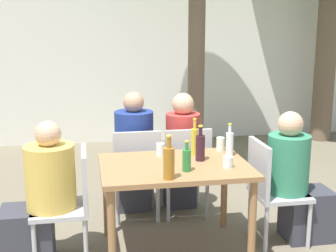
# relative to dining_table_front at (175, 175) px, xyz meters

# --- Properties ---
(ground_plane) EXTENTS (30.00, 30.00, 0.00)m
(ground_plane) POSITION_rel_dining_table_front_xyz_m (0.00, 0.00, -0.65)
(ground_plane) COLOR #706651
(cafe_building_wall) EXTENTS (10.00, 0.08, 2.80)m
(cafe_building_wall) POSITION_rel_dining_table_front_xyz_m (0.00, 3.75, 0.75)
(cafe_building_wall) COLOR white
(cafe_building_wall) RESTS_ON ground_plane
(dining_table_front) EXTENTS (1.20, 0.85, 0.74)m
(dining_table_front) POSITION_rel_dining_table_front_xyz_m (0.00, 0.00, 0.00)
(dining_table_front) COLOR #996B42
(dining_table_front) RESTS_ON ground_plane
(patio_chair_0) EXTENTS (0.44, 0.44, 0.90)m
(patio_chair_0) POSITION_rel_dining_table_front_xyz_m (-0.83, 0.00, -0.14)
(patio_chair_0) COLOR #B2B2B7
(patio_chair_0) RESTS_ON ground_plane
(patio_chair_1) EXTENTS (0.44, 0.44, 0.90)m
(patio_chair_1) POSITION_rel_dining_table_front_xyz_m (0.83, 0.00, -0.14)
(patio_chair_1) COLOR #B2B2B7
(patio_chair_1) RESTS_ON ground_plane
(patio_chair_2) EXTENTS (0.44, 0.44, 0.90)m
(patio_chair_2) POSITION_rel_dining_table_front_xyz_m (-0.24, 0.66, -0.14)
(patio_chair_2) COLOR #B2B2B7
(patio_chair_2) RESTS_ON ground_plane
(patio_chair_3) EXTENTS (0.44, 0.44, 0.90)m
(patio_chair_3) POSITION_rel_dining_table_front_xyz_m (0.24, 0.66, -0.14)
(patio_chair_3) COLOR #B2B2B7
(patio_chair_3) RESTS_ON ground_plane
(person_seated_0) EXTENTS (0.59, 0.38, 1.14)m
(person_seated_0) POSITION_rel_dining_table_front_xyz_m (-1.06, -0.00, -0.14)
(person_seated_0) COLOR #383842
(person_seated_0) RESTS_ON ground_plane
(person_seated_1) EXTENTS (0.58, 0.35, 1.14)m
(person_seated_1) POSITION_rel_dining_table_front_xyz_m (1.07, -0.00, -0.14)
(person_seated_1) COLOR #383842
(person_seated_1) RESTS_ON ground_plane
(person_seated_2) EXTENTS (0.37, 0.59, 1.22)m
(person_seated_2) POSITION_rel_dining_table_front_xyz_m (-0.24, 0.89, -0.10)
(person_seated_2) COLOR #383842
(person_seated_2) RESTS_ON ground_plane
(person_seated_3) EXTENTS (0.34, 0.57, 1.20)m
(person_seated_3) POSITION_rel_dining_table_front_xyz_m (0.24, 0.89, -0.11)
(person_seated_3) COLOR #383842
(person_seated_3) RESTS_ON ground_plane
(green_bottle_0) EXTENTS (0.07, 0.07, 0.24)m
(green_bottle_0) POSITION_rel_dining_table_front_xyz_m (0.06, -0.19, 0.19)
(green_bottle_0) COLOR #287A38
(green_bottle_0) RESTS_ON dining_table_front
(amber_bottle_1) EXTENTS (0.08, 0.08, 0.33)m
(amber_bottle_1) POSITION_rel_dining_table_front_xyz_m (-0.11, -0.34, 0.22)
(amber_bottle_1) COLOR #9E661E
(amber_bottle_1) RESTS_ON dining_table_front
(oil_cruet_2) EXTENTS (0.06, 0.06, 0.32)m
(oil_cruet_2) POSITION_rel_dining_table_front_xyz_m (0.22, 0.23, 0.22)
(oil_cruet_2) COLOR gold
(oil_cruet_2) RESTS_ON dining_table_front
(water_bottle_3) EXTENTS (0.07, 0.07, 0.28)m
(water_bottle_3) POSITION_rel_dining_table_front_xyz_m (0.51, 0.16, 0.20)
(water_bottle_3) COLOR silver
(water_bottle_3) RESTS_ON dining_table_front
(wine_bottle_4) EXTENTS (0.08, 0.08, 0.30)m
(wine_bottle_4) POSITION_rel_dining_table_front_xyz_m (0.23, 0.07, 0.21)
(wine_bottle_4) COLOR #331923
(wine_bottle_4) RESTS_ON dining_table_front
(drinking_glass_0) EXTENTS (0.07, 0.07, 0.12)m
(drinking_glass_0) POSITION_rel_dining_table_front_xyz_m (0.48, 0.33, 0.15)
(drinking_glass_0) COLOR silver
(drinking_glass_0) RESTS_ON dining_table_front
(drinking_glass_1) EXTENTS (0.08, 0.08, 0.09)m
(drinking_glass_1) POSITION_rel_dining_table_front_xyz_m (0.40, -0.15, 0.14)
(drinking_glass_1) COLOR silver
(drinking_glass_1) RESTS_ON dining_table_front
(drinking_glass_2) EXTENTS (0.07, 0.07, 0.11)m
(drinking_glass_2) POSITION_rel_dining_table_front_xyz_m (-0.07, 0.26, 0.15)
(drinking_glass_2) COLOR silver
(drinking_glass_2) RESTS_ON dining_table_front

